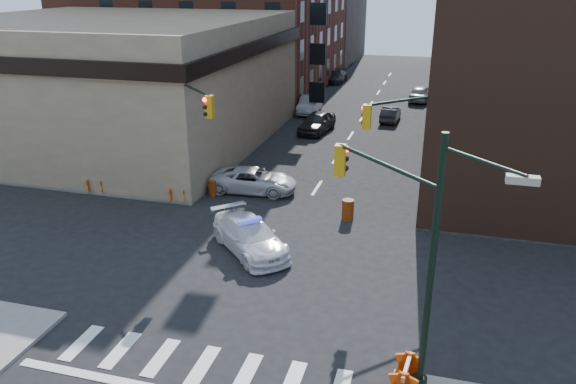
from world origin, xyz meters
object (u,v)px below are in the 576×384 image
Objects in this scene: police_car at (250,236)px; barricade_nw_a at (178,194)px; parked_car_wfar at (310,104)px; barrel_road at (348,210)px; pickup at (254,180)px; parked_car_wnear at (317,122)px; parked_car_enear at (390,114)px; pedestrian_b at (108,174)px; barricade_se_a at (406,378)px; pedestrian_a at (142,179)px; barrel_bank at (213,188)px.

barricade_nw_a is at bearing 97.57° from police_car.
barrel_road is at bearing -74.43° from parked_car_wfar.
police_car is 1.02× the size of pickup.
parked_car_wnear reaches higher than barricade_nw_a.
police_car is 1.31× the size of parked_car_enear.
pedestrian_b is at bearing 109.50° from police_car.
barricade_se_a is at bearing -72.68° from barrel_road.
barricade_se_a is at bearing -41.08° from pedestrian_b.
parked_car_enear is at bearing 63.61° from pedestrian_a.
pickup reaches higher than barrel_bank.
barrel_road is (14.15, -0.36, -0.52)m from pedestrian_b.
barricade_se_a is at bearing 98.89° from parked_car_enear.
barricade_nw_a is at bearing 53.74° from barricade_se_a.
pickup is (-2.26, 7.20, -0.04)m from police_car.
parked_car_wfar reaches higher than police_car.
pedestrian_b is at bearing 101.32° from pickup.
pedestrian_b is at bearing 58.70° from parked_car_enear.
pedestrian_a reaches higher than police_car.
parked_car_enear is 2.11× the size of pedestrian_a.
barrel_bank is 0.85× the size of barricade_nw_a.
parked_car_wfar is at bearing 1.07° from pickup.
barricade_nw_a is at bearing 125.76° from pickup.
parked_car_wfar is 7.53m from parked_car_enear.
barricade_se_a is at bearing -36.37° from pedestrian_a.
parked_car_wnear reaches higher than barrel_bank.
pedestrian_a is at bearing -12.38° from pedestrian_b.
barricade_se_a is at bearing -90.20° from police_car.
barrel_road is (11.78, -0.08, -0.53)m from pedestrian_a.
barrel_road is 8.13m from barrel_bank.
pickup is at bearing 24.64° from pedestrian_a.
parked_car_enear is at bearing 90.05° from barrel_road.
barricade_nw_a is at bearing -97.33° from parked_car_wfar.
barricade_se_a reaches higher than barrel_bank.
parked_car_wnear is 17.20m from barricade_nw_a.
pedestrian_b reaches higher than barrel_road.
pickup is 4.65× the size of barrel_road.
barricade_nw_a is (-3.44, -2.78, -0.14)m from pickup.
parked_car_wnear is at bearing 67.08° from barricade_nw_a.
parked_car_wnear reaches higher than parked_car_wfar.
parked_car_wfar is at bearing 67.64° from pedestrian_b.
parked_car_wnear reaches higher than pickup.
pedestrian_a is 11.80m from barrel_road.
parked_car_wfar is (-3.76, 27.50, 0.04)m from police_car.
police_car reaches higher than barricade_nw_a.
parked_car_enear reaches higher than barricade_nw_a.
pedestrian_a is 20.06m from barricade_se_a.
barrel_bank is at bearing 3.11° from pedestrian_b.
pedestrian_b is (-10.47, 5.08, 0.31)m from police_car.
barrel_bank is (-2.08, -1.17, -0.24)m from pickup.
barrel_road is 13.04m from barricade_se_a.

